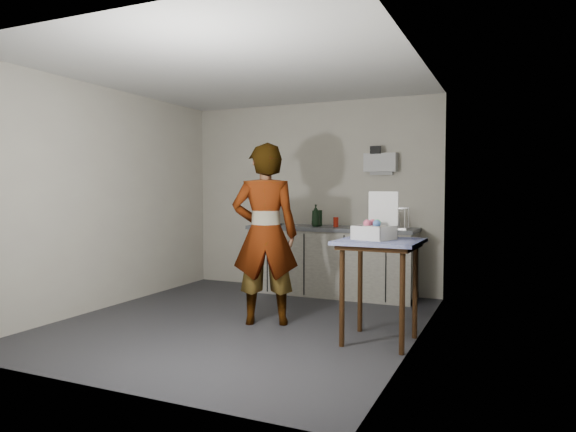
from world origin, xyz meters
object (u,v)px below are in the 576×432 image
at_px(standing_man, 265,234).
at_px(soda_can, 336,222).
at_px(soap_bottle, 316,215).
at_px(dark_bottle, 320,218).
at_px(bakery_box, 375,229).
at_px(side_table, 380,253).
at_px(dish_rack, 392,224).
at_px(paper_towel, 275,214).
at_px(kitchen_counter, 331,263).

relative_size(standing_man, soda_can, 14.78).
distance_m(soap_bottle, soda_can, 0.28).
bearing_deg(dark_bottle, soda_can, -19.70).
distance_m(soda_can, bakery_box, 2.01).
bearing_deg(side_table, dark_bottle, 125.71).
bearing_deg(dish_rack, dark_bottle, 176.85).
bearing_deg(paper_towel, soap_bottle, -1.19).
bearing_deg(bakery_box, side_table, -7.84).
height_order(soda_can, dark_bottle, dark_bottle).
xyz_separation_m(dish_rack, bakery_box, (0.24, -1.80, 0.07)).
bearing_deg(paper_towel, dish_rack, 2.07).
xyz_separation_m(standing_man, soda_can, (0.23, 1.62, 0.04)).
bearing_deg(paper_towel, standing_man, -68.17).
height_order(kitchen_counter, side_table, side_table).
bearing_deg(dish_rack, paper_towel, -177.93).
relative_size(kitchen_counter, standing_man, 1.20).
xyz_separation_m(side_table, dark_bottle, (-1.28, 1.88, 0.19)).
distance_m(soap_bottle, dish_rack, 1.01).
relative_size(standing_man, dark_bottle, 8.85).
height_order(kitchen_counter, paper_towel, paper_towel).
height_order(side_table, soda_can, soda_can).
height_order(standing_man, bakery_box, standing_man).
relative_size(standing_man, dish_rack, 4.97).
xyz_separation_m(side_table, soap_bottle, (-1.29, 1.75, 0.23)).
relative_size(dish_rack, bakery_box, 0.86).
xyz_separation_m(soap_bottle, paper_towel, (-0.60, 0.01, 0.01)).
bearing_deg(soda_can, standing_man, -97.95).
xyz_separation_m(soap_bottle, soda_can, (0.27, 0.03, -0.08)).
relative_size(kitchen_counter, paper_towel, 6.97).
height_order(dark_bottle, paper_towel, paper_towel).
distance_m(standing_man, soap_bottle, 1.59).
height_order(side_table, dish_rack, dish_rack).
distance_m(side_table, dish_rack, 1.85).
bearing_deg(kitchen_counter, paper_towel, -175.69).
relative_size(kitchen_counter, side_table, 2.37).
distance_m(kitchen_counter, paper_towel, 1.02).
height_order(paper_towel, dish_rack, paper_towel).
bearing_deg(bakery_box, dish_rack, 114.26).
bearing_deg(soap_bottle, bakery_box, -54.31).
distance_m(paper_towel, bakery_box, 2.53).
distance_m(soap_bottle, bakery_box, 2.13).
bearing_deg(side_table, soap_bottle, 127.82).
relative_size(paper_towel, bakery_box, 0.74).
height_order(dish_rack, bakery_box, bakery_box).
xyz_separation_m(kitchen_counter, soap_bottle, (-0.19, -0.07, 0.63)).
bearing_deg(bakery_box, kitchen_counter, 136.96).
xyz_separation_m(paper_towel, bakery_box, (1.84, -1.74, -0.02)).
height_order(side_table, bakery_box, bakery_box).
bearing_deg(bakery_box, soap_bottle, 142.44).
bearing_deg(kitchen_counter, soap_bottle, -159.54).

